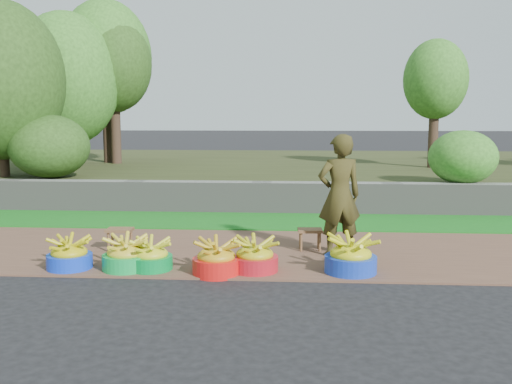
# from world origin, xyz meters

# --- Properties ---
(ground_plane) EXTENTS (120.00, 120.00, 0.00)m
(ground_plane) POSITION_xyz_m (0.00, 0.00, 0.00)
(ground_plane) COLOR black
(ground_plane) RESTS_ON ground
(dirt_shoulder) EXTENTS (80.00, 2.50, 0.02)m
(dirt_shoulder) POSITION_xyz_m (0.00, 1.25, 0.01)
(dirt_shoulder) COLOR brown
(dirt_shoulder) RESTS_ON ground
(grass_verge) EXTENTS (80.00, 1.50, 0.04)m
(grass_verge) POSITION_xyz_m (0.00, 3.25, 0.02)
(grass_verge) COLOR #156918
(grass_verge) RESTS_ON ground
(retaining_wall) EXTENTS (80.00, 0.35, 0.55)m
(retaining_wall) POSITION_xyz_m (0.00, 4.10, 0.28)
(retaining_wall) COLOR slate
(retaining_wall) RESTS_ON ground
(earth_bank) EXTENTS (80.00, 10.00, 0.50)m
(earth_bank) POSITION_xyz_m (0.00, 9.00, 0.25)
(earth_bank) COLOR #303618
(earth_bank) RESTS_ON ground
(vegetation) EXTENTS (34.51, 7.76, 4.50)m
(vegetation) POSITION_xyz_m (-0.53, 6.99, 2.59)
(vegetation) COLOR #35261B
(vegetation) RESTS_ON earth_bank
(basin_a) EXTENTS (0.49, 0.49, 0.37)m
(basin_a) POSITION_xyz_m (-1.89, 0.30, 0.16)
(basin_a) COLOR blue
(basin_a) RESTS_ON ground
(basin_b) EXTENTS (0.51, 0.51, 0.38)m
(basin_b) POSITION_xyz_m (-1.26, 0.30, 0.17)
(basin_b) COLOR #0E9E40
(basin_b) RESTS_ON ground
(basin_c) EXTENTS (0.47, 0.47, 0.35)m
(basin_c) POSITION_xyz_m (-0.99, 0.32, 0.16)
(basin_c) COLOR #028132
(basin_c) RESTS_ON ground
(basin_d) EXTENTS (0.51, 0.51, 0.38)m
(basin_d) POSITION_xyz_m (-0.26, 0.21, 0.17)
(basin_d) COLOR red
(basin_d) RESTS_ON ground
(basin_e) EXTENTS (0.51, 0.51, 0.38)m
(basin_e) POSITION_xyz_m (0.15, 0.33, 0.17)
(basin_e) COLOR #AF1620
(basin_e) RESTS_ON ground
(basin_f) EXTENTS (0.56, 0.56, 0.41)m
(basin_f) POSITION_xyz_m (1.17, 0.34, 0.19)
(basin_f) COLOR #1536B3
(basin_f) RESTS_ON ground
(stool_left) EXTENTS (0.32, 0.25, 0.28)m
(stool_left) POSITION_xyz_m (-1.59, 1.16, 0.24)
(stool_left) COLOR brown
(stool_left) RESTS_ON dirt_shoulder
(stool_right) EXTENTS (0.31, 0.25, 0.27)m
(stool_right) POSITION_xyz_m (0.77, 1.34, 0.23)
(stool_right) COLOR brown
(stool_right) RESTS_ON dirt_shoulder
(vendor_woman) EXTENTS (0.60, 0.47, 1.45)m
(vendor_woman) POSITION_xyz_m (1.10, 1.09, 0.75)
(vendor_woman) COLOR black
(vendor_woman) RESTS_ON dirt_shoulder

